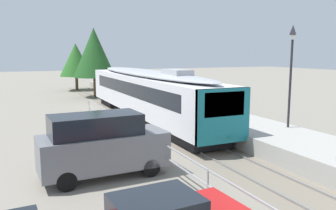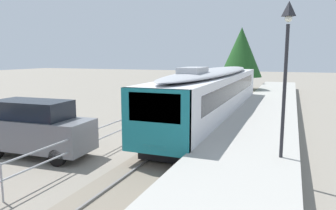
# 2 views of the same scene
# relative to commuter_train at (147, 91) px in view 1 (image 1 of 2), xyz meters

# --- Properties ---
(ground_plane) EXTENTS (160.00, 160.00, 0.00)m
(ground_plane) POSITION_rel_commuter_train_xyz_m (-3.00, -3.89, -2.15)
(ground_plane) COLOR gray
(track_rails) EXTENTS (3.20, 60.00, 0.14)m
(track_rails) POSITION_rel_commuter_train_xyz_m (0.00, -3.89, -2.11)
(track_rails) COLOR slate
(track_rails) RESTS_ON ground
(commuter_train) EXTENTS (2.82, 19.87, 3.74)m
(commuter_train) POSITION_rel_commuter_train_xyz_m (0.00, 0.00, 0.00)
(commuter_train) COLOR silver
(commuter_train) RESTS_ON track_rails
(station_platform) EXTENTS (3.90, 60.00, 0.90)m
(station_platform) POSITION_rel_commuter_train_xyz_m (3.25, -3.89, -1.70)
(station_platform) COLOR #A8A59E
(station_platform) RESTS_ON ground
(platform_lamp_mid_platform) EXTENTS (0.34, 0.34, 5.35)m
(platform_lamp_mid_platform) POSITION_rel_commuter_train_xyz_m (4.56, -9.07, 2.48)
(platform_lamp_mid_platform) COLOR #232328
(platform_lamp_mid_platform) RESTS_ON station_platform
(carpark_fence) EXTENTS (0.06, 36.06, 1.25)m
(carpark_fence) POSITION_rel_commuter_train_xyz_m (-3.30, -13.89, -1.24)
(carpark_fence) COLOR #9EA0A5
(carpark_fence) RESTS_ON ground
(parked_van_grey) EXTENTS (4.97, 2.14, 2.51)m
(parked_van_grey) POSITION_rel_commuter_train_xyz_m (-5.68, -9.87, -0.85)
(parked_van_grey) COLOR slate
(parked_van_grey) RESTS_ON ground
(tree_behind_carpark) EXTENTS (4.48, 4.48, 7.50)m
(tree_behind_carpark) POSITION_rel_commuter_train_xyz_m (-0.48, 14.50, 2.71)
(tree_behind_carpark) COLOR brown
(tree_behind_carpark) RESTS_ON ground
(tree_behind_station_far) EXTENTS (4.15, 4.15, 6.07)m
(tree_behind_station_far) POSITION_rel_commuter_train_xyz_m (-1.07, 22.56, 1.81)
(tree_behind_station_far) COLOR brown
(tree_behind_station_far) RESTS_ON ground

